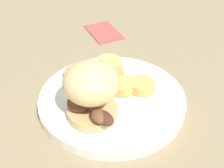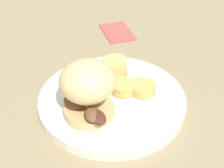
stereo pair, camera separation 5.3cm
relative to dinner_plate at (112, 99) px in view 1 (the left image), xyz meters
name	(u,v)px [view 1 (the left image)]	position (x,y,z in m)	size (l,w,h in m)	color
ground_plane	(112,104)	(0.00, 0.00, -0.01)	(4.00, 4.00, 0.00)	#937F5B
dinner_plate	(112,99)	(0.00, 0.00, 0.00)	(0.26, 0.26, 0.02)	white
sandwich	(91,90)	(0.02, -0.06, 0.06)	(0.10, 0.09, 0.10)	tan
potato_round_0	(142,85)	(0.02, 0.05, 0.02)	(0.05, 0.05, 0.02)	tan
potato_round_1	(109,63)	(-0.07, 0.06, 0.02)	(0.05, 0.05, 0.01)	#DBB766
potato_round_2	(93,78)	(-0.05, 0.00, 0.02)	(0.05, 0.05, 0.02)	tan
potato_round_3	(78,74)	(-0.09, -0.01, 0.01)	(0.05, 0.05, 0.01)	tan
potato_round_4	(121,85)	(0.00, 0.02, 0.02)	(0.05, 0.05, 0.02)	tan
potato_round_5	(112,73)	(-0.04, 0.04, 0.02)	(0.04, 0.04, 0.01)	tan
napkin	(104,32)	(-0.21, 0.17, -0.01)	(0.10, 0.07, 0.01)	#B24C47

